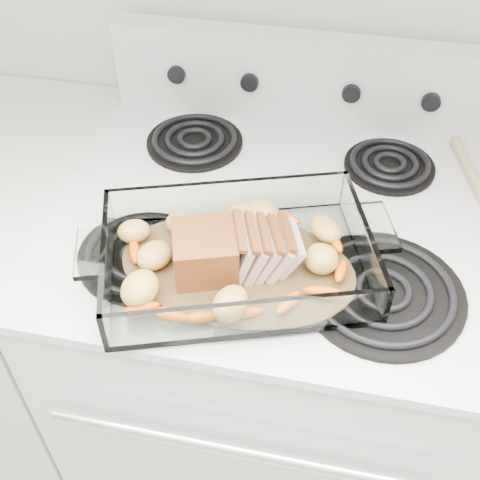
% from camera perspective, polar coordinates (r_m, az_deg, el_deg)
% --- Properties ---
extents(electric_range, '(0.78, 0.70, 1.12)m').
position_cam_1_polar(electric_range, '(1.40, 2.66, -11.00)').
color(electric_range, silver).
rests_on(electric_range, ground).
extents(counter_left, '(0.58, 0.68, 0.93)m').
position_cam_1_polar(counter_left, '(1.60, -21.64, -6.57)').
color(counter_left, silver).
rests_on(counter_left, ground).
extents(baking_dish, '(0.40, 0.26, 0.08)m').
position_cam_1_polar(baking_dish, '(0.93, -0.25, -2.07)').
color(baking_dish, white).
rests_on(baking_dish, electric_range).
extents(pork_roast, '(0.19, 0.09, 0.08)m').
position_cam_1_polar(pork_roast, '(0.91, -1.42, -0.86)').
color(pork_roast, brown).
rests_on(pork_roast, baking_dish).
extents(roast_vegetables, '(0.33, 0.18, 0.04)m').
position_cam_1_polar(roast_vegetables, '(0.94, -0.05, -0.31)').
color(roast_vegetables, '#F25000').
rests_on(roast_vegetables, baking_dish).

